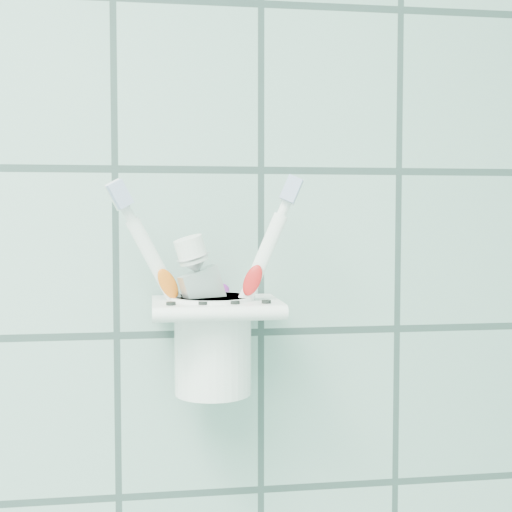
{
  "coord_description": "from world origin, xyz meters",
  "views": [
    {
      "loc": [
        0.6,
        0.5,
        1.37
      ],
      "look_at": [
        0.69,
        1.1,
        1.33
      ],
      "focal_mm": 50.0,
      "sensor_mm": 36.0,
      "label": 1
    }
  ],
  "objects_px": {
    "holder_bracket": "(216,309)",
    "toothbrush_pink": "(218,270)",
    "cup": "(213,341)",
    "toothpaste_tube": "(230,296)",
    "toothbrush_blue": "(212,287)",
    "toothbrush_orange": "(207,273)"
  },
  "relations": [
    {
      "from": "holder_bracket",
      "to": "toothbrush_pink",
      "type": "relative_size",
      "value": 0.57
    },
    {
      "from": "cup",
      "to": "toothpaste_tube",
      "type": "height_order",
      "value": "toothpaste_tube"
    },
    {
      "from": "toothbrush_blue",
      "to": "toothpaste_tube",
      "type": "height_order",
      "value": "toothbrush_blue"
    },
    {
      "from": "cup",
      "to": "toothbrush_orange",
      "type": "relative_size",
      "value": 0.44
    },
    {
      "from": "cup",
      "to": "toothbrush_orange",
      "type": "xyz_separation_m",
      "value": [
        -0.01,
        -0.01,
        0.06
      ]
    },
    {
      "from": "holder_bracket",
      "to": "cup",
      "type": "relative_size",
      "value": 1.28
    },
    {
      "from": "holder_bracket",
      "to": "toothpaste_tube",
      "type": "xyz_separation_m",
      "value": [
        0.01,
        0.0,
        0.01
      ]
    },
    {
      "from": "holder_bracket",
      "to": "toothbrush_blue",
      "type": "bearing_deg",
      "value": 99.65
    },
    {
      "from": "toothbrush_pink",
      "to": "toothbrush_orange",
      "type": "xyz_separation_m",
      "value": [
        -0.01,
        -0.02,
        -0.0
      ]
    },
    {
      "from": "holder_bracket",
      "to": "toothbrush_orange",
      "type": "height_order",
      "value": "toothbrush_orange"
    },
    {
      "from": "toothbrush_pink",
      "to": "toothbrush_orange",
      "type": "bearing_deg",
      "value": -135.16
    },
    {
      "from": "toothbrush_orange",
      "to": "cup",
      "type": "bearing_deg",
      "value": 85.69
    },
    {
      "from": "toothbrush_pink",
      "to": "toothbrush_orange",
      "type": "relative_size",
      "value": 1.0
    },
    {
      "from": "holder_bracket",
      "to": "toothbrush_pink",
      "type": "bearing_deg",
      "value": 73.98
    },
    {
      "from": "toothbrush_pink",
      "to": "holder_bracket",
      "type": "bearing_deg",
      "value": -123.58
    },
    {
      "from": "toothbrush_blue",
      "to": "toothbrush_orange",
      "type": "bearing_deg",
      "value": -108.95
    },
    {
      "from": "toothbrush_blue",
      "to": "cup",
      "type": "bearing_deg",
      "value": -96.43
    },
    {
      "from": "cup",
      "to": "holder_bracket",
      "type": "bearing_deg",
      "value": -55.53
    },
    {
      "from": "toothbrush_orange",
      "to": "toothbrush_blue",
      "type": "bearing_deg",
      "value": 92.31
    },
    {
      "from": "holder_bracket",
      "to": "cup",
      "type": "height_order",
      "value": "same"
    },
    {
      "from": "toothbrush_blue",
      "to": "toothpaste_tube",
      "type": "distance_m",
      "value": 0.02
    },
    {
      "from": "cup",
      "to": "toothbrush_orange",
      "type": "bearing_deg",
      "value": -112.52
    }
  ]
}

